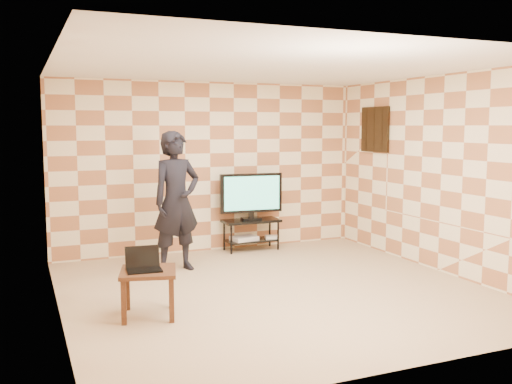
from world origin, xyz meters
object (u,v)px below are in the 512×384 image
(tv, at_px, (251,194))
(person, at_px, (176,201))
(tv_stand, at_px, (251,228))
(side_table, at_px, (148,278))

(tv, xyz_separation_m, person, (-1.45, -0.81, 0.05))
(tv_stand, bearing_deg, tv, -85.81)
(tv_stand, relative_size, side_table, 1.32)
(tv_stand, xyz_separation_m, person, (-1.45, -0.81, 0.61))
(side_table, bearing_deg, person, 66.17)
(tv_stand, bearing_deg, person, -150.70)
(side_table, bearing_deg, tv_stand, 49.20)
(side_table, xyz_separation_m, person, (0.78, 1.77, 0.56))
(person, bearing_deg, side_table, -128.43)
(tv, distance_m, side_table, 3.44)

